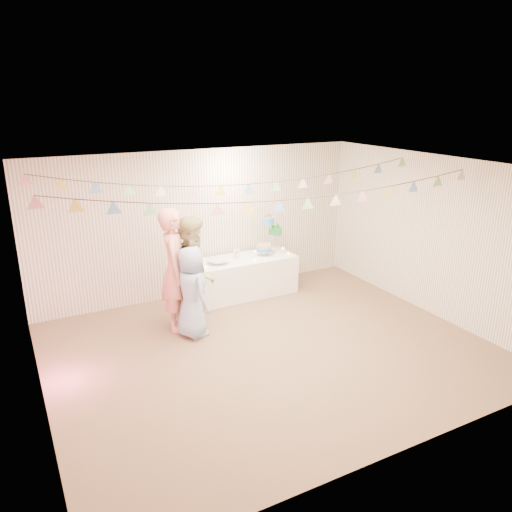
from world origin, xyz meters
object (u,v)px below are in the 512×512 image
table (244,276)px  person_adult_b (194,272)px  person_adult_a (176,270)px  person_child (192,292)px  cake_stand (270,232)px

table → person_adult_b: 1.54m
table → person_adult_a: size_ratio=0.97×
person_adult_b → person_child: 0.41m
table → cake_stand: size_ratio=2.61×
person_adult_a → person_child: bearing=-140.6°
table → person_adult_a: 1.78m
cake_stand → person_adult_a: size_ratio=0.37×
person_adult_a → person_adult_b: size_ratio=1.08×
person_adult_a → person_child: size_ratio=1.36×
person_child → cake_stand: bearing=-71.1°
person_adult_a → person_adult_b: 0.29m
table → cake_stand: 0.94m
person_adult_a → cake_stand: bearing=-46.8°
cake_stand → table: bearing=-174.8°
person_adult_b → table: bearing=-28.2°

